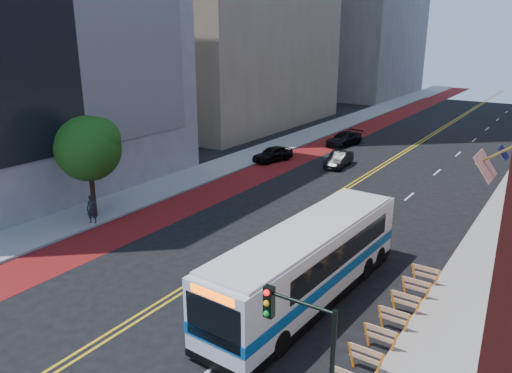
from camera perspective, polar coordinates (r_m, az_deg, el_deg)
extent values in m
plane|color=black|center=(23.64, -11.59, -13.43)|extent=(160.00, 160.00, 0.00)
cube|color=gray|center=(52.87, 2.12, 4.48)|extent=(4.00, 140.00, 0.15)
cube|color=maroon|center=(51.02, 5.86, 3.83)|extent=(3.60, 140.00, 0.01)
cube|color=gold|center=(47.99, 14.25, 2.49)|extent=(0.14, 140.00, 0.01)
cube|color=gold|center=(47.87, 14.66, 2.43)|extent=(0.14, 140.00, 0.01)
cube|color=silver|center=(19.70, -5.34, -20.16)|extent=(0.14, 2.20, 0.01)
cube|color=silver|center=(25.37, 6.21, -10.85)|extent=(0.14, 2.20, 0.01)
cube|color=silver|center=(32.05, 12.88, -4.95)|extent=(0.14, 2.20, 0.01)
cube|color=silver|center=(39.23, 17.10, -1.10)|extent=(0.14, 2.20, 0.01)
cube|color=silver|center=(46.67, 20.00, 1.55)|extent=(0.14, 2.20, 0.01)
cube|color=silver|center=(54.27, 22.09, 3.46)|extent=(0.14, 2.20, 0.01)
cube|color=silver|center=(61.98, 23.67, 4.89)|extent=(0.14, 2.20, 0.01)
cube|color=silver|center=(69.75, 24.91, 6.01)|extent=(0.14, 2.20, 0.01)
cube|color=silver|center=(77.57, 25.90, 6.90)|extent=(0.14, 2.20, 0.01)
cube|color=silver|center=(85.42, 26.71, 7.62)|extent=(0.14, 2.20, 0.01)
cube|color=#B21419|center=(22.85, 24.74, 2.16)|extent=(0.75, 1.90, 1.05)
cube|color=navy|center=(23.09, 26.44, 3.50)|extent=(0.39, 0.85, 0.52)
cube|color=orange|center=(19.83, 10.82, -18.36)|extent=(0.32, 0.06, 0.99)
cube|color=orange|center=(19.54, 13.96, -19.21)|extent=(0.32, 0.06, 0.99)
cube|color=orange|center=(19.45, 12.45, -17.84)|extent=(1.25, 0.05, 0.22)
cube|color=orange|center=(19.65, 12.38, -18.67)|extent=(1.25, 0.05, 0.18)
cube|color=orange|center=(21.03, 12.55, -16.17)|extent=(0.32, 0.06, 0.99)
cube|color=orange|center=(20.76, 15.50, -16.92)|extent=(0.32, 0.06, 0.99)
cube|color=orange|center=(20.67, 14.09, -15.63)|extent=(1.25, 0.05, 0.22)
cube|color=orange|center=(20.86, 14.02, -16.43)|extent=(1.25, 0.05, 0.18)
cube|color=orange|center=(22.28, 14.06, -14.21)|extent=(0.32, 0.06, 0.99)
cube|color=orange|center=(22.02, 16.83, -14.87)|extent=(0.32, 0.06, 0.99)
cube|color=orange|center=(21.94, 15.52, -13.65)|extent=(1.25, 0.05, 0.22)
cube|color=orange|center=(22.12, 15.44, -14.43)|extent=(1.25, 0.05, 0.18)
cube|color=orange|center=(23.56, 15.38, -12.45)|extent=(0.32, 0.06, 0.99)
cube|color=orange|center=(23.32, 18.00, -13.04)|extent=(0.32, 0.06, 0.99)
cube|color=orange|center=(23.24, 16.77, -11.89)|extent=(1.25, 0.05, 0.22)
cube|color=orange|center=(23.41, 16.69, -12.64)|extent=(1.25, 0.05, 0.18)
cube|color=orange|center=(24.87, 16.55, -10.86)|extent=(0.32, 0.06, 0.99)
cube|color=orange|center=(24.64, 19.03, -11.40)|extent=(0.32, 0.06, 0.99)
cube|color=orange|center=(24.57, 17.87, -10.31)|extent=(1.25, 0.05, 0.22)
cube|color=orange|center=(24.73, 17.79, -11.03)|extent=(1.25, 0.05, 0.18)
cube|color=orange|center=(26.21, 17.59, -9.44)|extent=(0.32, 0.06, 0.99)
cube|color=orange|center=(25.99, 19.94, -9.93)|extent=(0.32, 0.06, 0.99)
cube|color=orange|center=(25.92, 18.85, -8.90)|extent=(1.25, 0.05, 0.22)
cube|color=orange|center=(26.07, 18.77, -9.59)|extent=(1.25, 0.05, 0.18)
cylinder|color=black|center=(34.44, -18.15, -0.72)|extent=(0.32, 0.32, 3.20)
sphere|color=#1E5111|center=(33.66, -18.63, 4.14)|extent=(4.20, 4.20, 4.20)
sphere|color=#1E5111|center=(33.32, -17.55, 5.17)|extent=(2.80, 2.80, 2.80)
sphere|color=#1E5111|center=(33.79, -19.62, 4.79)|extent=(2.40, 2.40, 2.40)
cylinder|color=black|center=(13.74, 5.15, -13.08)|extent=(2.00, 0.10, 0.10)
cube|color=black|center=(14.32, 1.51, -13.03)|extent=(0.28, 0.22, 0.95)
sphere|color=red|center=(14.04, 1.21, -12.04)|extent=(0.18, 0.18, 0.18)
sphere|color=yellow|center=(14.20, 1.20, -13.20)|extent=(0.18, 0.18, 0.18)
sphere|color=#0CA526|center=(14.38, 1.19, -14.33)|extent=(0.18, 0.18, 0.18)
cube|color=silver|center=(23.01, 5.90, -8.58)|extent=(3.43, 13.18, 3.10)
cube|color=#0B4E96|center=(23.21, 5.86, -9.61)|extent=(3.47, 13.23, 0.49)
cube|color=black|center=(23.48, 7.02, -6.67)|extent=(3.30, 9.27, 1.03)
cube|color=black|center=(18.25, -4.88, -15.19)|extent=(2.49, 0.22, 1.74)
cube|color=black|center=(28.21, 12.66, -2.86)|extent=(2.27, 0.21, 1.09)
cube|color=#FF5905|center=(17.68, -5.00, -12.24)|extent=(1.98, 0.18, 0.33)
cube|color=silver|center=(22.35, 6.02, -4.88)|extent=(3.26, 12.52, 0.13)
cube|color=black|center=(23.73, 5.78, -11.95)|extent=(3.46, 13.22, 0.33)
cylinder|color=black|center=(21.32, -3.25, -15.08)|extent=(0.38, 1.10, 1.09)
cylinder|color=black|center=(20.05, 2.72, -17.43)|extent=(0.38, 1.10, 1.09)
cylinder|color=black|center=(27.06, 7.41, -7.73)|extent=(0.38, 1.10, 1.09)
cylinder|color=black|center=(26.07, 12.41, -9.04)|extent=(0.38, 1.10, 1.09)
cylinder|color=black|center=(28.32, 8.96, -6.60)|extent=(0.38, 1.10, 1.09)
cylinder|color=black|center=(27.38, 13.77, -7.79)|extent=(0.38, 1.10, 1.09)
imported|color=black|center=(47.42, 1.92, 3.75)|extent=(2.79, 4.52, 1.44)
imported|color=black|center=(46.19, 9.46, 3.11)|extent=(1.80, 4.31, 1.38)
imported|color=black|center=(54.88, 10.05, 5.40)|extent=(2.82, 5.22, 1.44)
imported|color=black|center=(33.46, -18.25, -2.49)|extent=(0.80, 0.72, 1.84)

